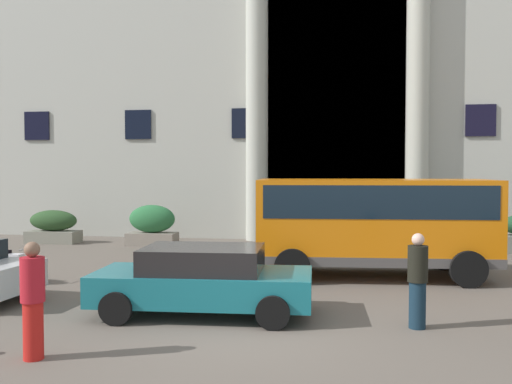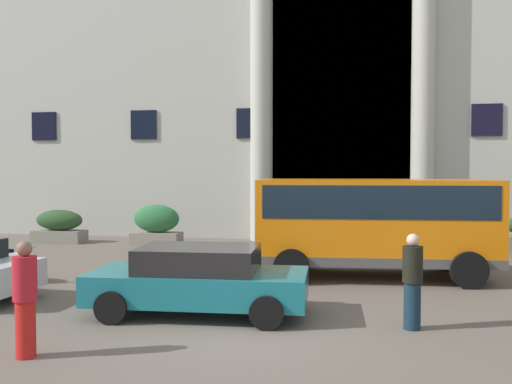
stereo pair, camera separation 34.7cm
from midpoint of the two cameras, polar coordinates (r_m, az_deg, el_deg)
The scene contains 11 objects.
ground_plane at distance 10.43m, azimuth -1.87°, elevation -14.01°, with size 80.00×64.00×0.12m, color #5C534A.
office_building_facade at distance 28.50m, azimuth 4.97°, elevation 18.37°, with size 39.92×9.68×21.53m.
orange_minibus at distance 15.41m, azimuth 11.09°, elevation -2.61°, with size 6.24×3.07×2.60m.
hedge_planter_west at distance 23.54m, azimuth -20.06°, elevation -3.33°, with size 2.00×0.91×1.28m.
hedge_planter_east at distance 20.60m, azimuth 4.35°, elevation -4.14°, with size 2.19×0.81×1.16m.
hedge_planter_entrance_right at distance 21.85m, azimuth -10.83°, elevation -3.34°, with size 1.85×0.89×1.52m.
hedge_planter_entrance_left at distance 20.22m, azimuth 16.01°, elevation -3.84°, with size 1.97×0.93×1.53m.
white_taxi_kerbside at distance 11.37m, azimuth -6.21°, elevation -8.72°, with size 4.34×2.19×1.35m.
motorcycle_near_kerb at distance 15.91m, azimuth -24.42°, elevation -6.62°, with size 2.05×0.59×0.89m.
pedestrian_man_red_shirt at distance 10.70m, azimuth 15.00°, elevation -8.56°, with size 0.36×0.36×1.72m.
pedestrian_woman_dark_dress at distance 9.38m, azimuth -22.48°, elevation -9.97°, with size 0.36×0.36×1.78m.
Camera 1 is at (1.68, -9.87, 2.87)m, focal length 39.88 mm.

